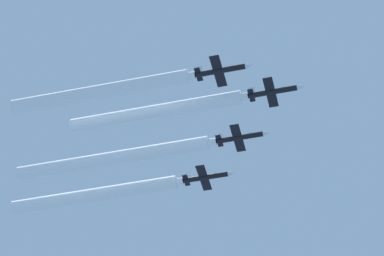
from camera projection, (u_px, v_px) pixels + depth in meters
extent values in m
cylinder|color=black|center=(273.00, 92.00, 204.54)|extent=(1.25, 10.81, 1.25)
cone|color=silver|center=(301.00, 87.00, 203.51)|extent=(1.19, 1.82, 1.19)
ellipsoid|color=black|center=(283.00, 88.00, 204.53)|extent=(0.69, 2.50, 0.56)
cube|color=black|center=(271.00, 92.00, 204.57)|extent=(9.10, 2.16, 0.14)
cube|color=black|center=(251.00, 95.00, 205.35)|extent=(3.87, 1.25, 0.14)
cube|color=silver|center=(252.00, 91.00, 206.45)|extent=(0.11, 1.48, 1.93)
cylinder|color=black|center=(248.00, 96.00, 205.48)|extent=(0.94, 0.68, 0.94)
cylinder|color=black|center=(240.00, 137.00, 212.59)|extent=(1.25, 10.81, 1.25)
cone|color=silver|center=(267.00, 133.00, 211.55)|extent=(1.19, 1.82, 1.19)
ellipsoid|color=black|center=(250.00, 134.00, 212.57)|extent=(0.69, 2.50, 0.56)
cube|color=black|center=(238.00, 138.00, 212.61)|extent=(9.10, 2.16, 0.14)
cube|color=black|center=(219.00, 141.00, 213.39)|extent=(3.87, 1.25, 0.14)
cube|color=silver|center=(220.00, 136.00, 214.49)|extent=(0.11, 1.48, 1.93)
cylinder|color=black|center=(216.00, 141.00, 213.52)|extent=(0.94, 0.68, 0.94)
cylinder|color=black|center=(221.00, 71.00, 198.08)|extent=(1.25, 10.81, 1.25)
cone|color=silver|center=(249.00, 65.00, 197.05)|extent=(1.19, 1.82, 1.19)
ellipsoid|color=black|center=(231.00, 67.00, 198.07)|extent=(0.69, 2.50, 0.56)
cube|color=black|center=(218.00, 71.00, 198.10)|extent=(9.10, 2.16, 0.14)
cube|color=black|center=(199.00, 74.00, 198.88)|extent=(3.87, 1.25, 0.14)
cube|color=silver|center=(199.00, 70.00, 199.99)|extent=(0.11, 1.48, 1.93)
cylinder|color=black|center=(195.00, 75.00, 199.01)|extent=(0.94, 0.68, 0.94)
cylinder|color=black|center=(206.00, 177.00, 220.58)|extent=(1.25, 10.81, 1.25)
cone|color=silver|center=(232.00, 173.00, 219.55)|extent=(1.19, 1.82, 1.19)
ellipsoid|color=black|center=(216.00, 174.00, 220.57)|extent=(0.69, 2.50, 0.56)
cube|color=black|center=(204.00, 178.00, 220.61)|extent=(9.10, 2.16, 0.14)
cube|color=black|center=(186.00, 180.00, 221.39)|extent=(3.87, 1.25, 0.14)
cube|color=silver|center=(187.00, 175.00, 222.49)|extent=(0.11, 1.48, 1.93)
cylinder|color=black|center=(183.00, 181.00, 221.52)|extent=(0.94, 0.68, 0.94)
cylinder|color=white|center=(173.00, 109.00, 208.32)|extent=(1.71, 34.73, 1.71)
cylinder|color=white|center=(155.00, 112.00, 209.00)|extent=(3.24, 39.94, 3.24)
cylinder|color=white|center=(132.00, 155.00, 216.87)|extent=(1.71, 40.90, 1.71)
cylinder|color=white|center=(112.00, 158.00, 217.67)|extent=(3.24, 47.04, 3.24)
cylinder|color=white|center=(117.00, 89.00, 201.90)|extent=(1.71, 35.23, 1.71)
cylinder|color=white|center=(99.00, 92.00, 202.59)|extent=(3.24, 40.52, 3.24)
cylinder|color=white|center=(111.00, 192.00, 224.51)|extent=(1.71, 36.51, 1.71)
cylinder|color=white|center=(94.00, 195.00, 225.22)|extent=(3.24, 41.99, 3.24)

